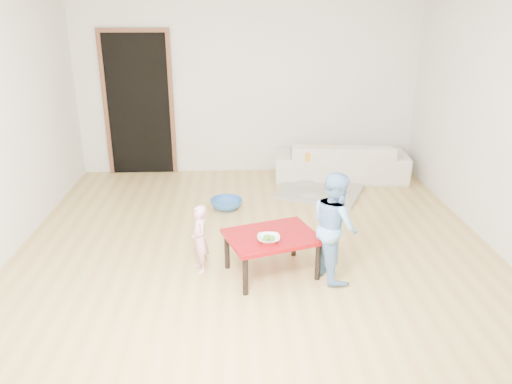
{
  "coord_description": "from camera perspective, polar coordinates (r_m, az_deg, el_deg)",
  "views": [
    {
      "loc": [
        -0.21,
        -4.87,
        2.41
      ],
      "look_at": [
        0.0,
        -0.2,
        0.65
      ],
      "focal_mm": 35.0,
      "sensor_mm": 36.0,
      "label": 1
    }
  ],
  "objects": [
    {
      "name": "floor",
      "position": [
        5.44,
        -0.09,
        -5.67
      ],
      "size": [
        5.0,
        5.0,
        0.01
      ],
      "primitive_type": "cube",
      "color": "tan",
      "rests_on": "ground"
    },
    {
      "name": "back_wall",
      "position": [
        7.46,
        -0.94,
        12.07
      ],
      "size": [
        5.0,
        0.02,
        2.6
      ],
      "primitive_type": "cube",
      "color": "white",
      "rests_on": "floor"
    },
    {
      "name": "right_wall",
      "position": [
        5.69,
        26.19,
        7.25
      ],
      "size": [
        0.02,
        5.0,
        2.6
      ],
      "primitive_type": "cube",
      "color": "white",
      "rests_on": "floor"
    },
    {
      "name": "doorway",
      "position": [
        7.61,
        -13.22,
        9.61
      ],
      "size": [
        1.02,
        0.08,
        2.11
      ],
      "primitive_type": null,
      "color": "brown",
      "rests_on": "back_wall"
    },
    {
      "name": "sofa",
      "position": [
        7.41,
        9.64,
        3.6
      ],
      "size": [
        1.95,
        0.9,
        0.55
      ],
      "primitive_type": "imported",
      "rotation": [
        0.0,
        0.0,
        3.06
      ],
      "color": "silver",
      "rests_on": "floor"
    },
    {
      "name": "cushion",
      "position": [
        7.19,
        7.4,
        4.45
      ],
      "size": [
        0.5,
        0.45,
        0.13
      ],
      "primitive_type": "cube",
      "rotation": [
        0.0,
        0.0,
        -0.04
      ],
      "color": "#F5A71B",
      "rests_on": "sofa"
    },
    {
      "name": "red_table",
      "position": [
        4.74,
        1.78,
        -7.13
      ],
      "size": [
        0.97,
        0.84,
        0.41
      ],
      "primitive_type": null,
      "rotation": [
        0.0,
        0.0,
        0.33
      ],
      "color": "maroon",
      "rests_on": "floor"
    },
    {
      "name": "bowl",
      "position": [
        4.52,
        1.45,
        -5.38
      ],
      "size": [
        0.21,
        0.21,
        0.05
      ],
      "primitive_type": "imported",
      "color": "white",
      "rests_on": "red_table"
    },
    {
      "name": "broccoli",
      "position": [
        4.51,
        1.45,
        -5.35
      ],
      "size": [
        0.12,
        0.12,
        0.06
      ],
      "primitive_type": null,
      "color": "#2D5919",
      "rests_on": "red_table"
    },
    {
      "name": "child_pink",
      "position": [
        4.77,
        -6.47,
        -5.34
      ],
      "size": [
        0.24,
        0.28,
        0.67
      ],
      "primitive_type": "imported",
      "rotation": [
        0.0,
        0.0,
        -1.21
      ],
      "color": "pink",
      "rests_on": "floor"
    },
    {
      "name": "child_blue",
      "position": [
        4.62,
        8.99,
        -3.86
      ],
      "size": [
        0.51,
        0.59,
        1.03
      ],
      "primitive_type": "imported",
      "rotation": [
        0.0,
        0.0,
        1.84
      ],
      "color": "#5B95D4",
      "rests_on": "floor"
    },
    {
      "name": "basin",
      "position": [
        6.28,
        -3.4,
        -1.37
      ],
      "size": [
        0.4,
        0.4,
        0.12
      ],
      "primitive_type": "imported",
      "color": "#2E64AF",
      "rests_on": "floor"
    },
    {
      "name": "blanket",
      "position": [
        6.83,
        7.27,
        0.04
      ],
      "size": [
        1.32,
        1.23,
        0.05
      ],
      "primitive_type": null,
      "rotation": [
        0.0,
        0.0,
        -0.43
      ],
      "color": "#AAA596",
      "rests_on": "floor"
    }
  ]
}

